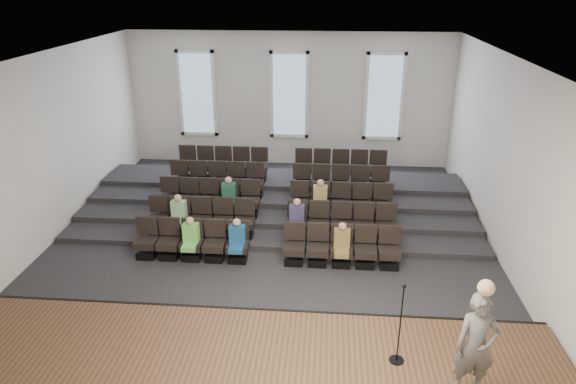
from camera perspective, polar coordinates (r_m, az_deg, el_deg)
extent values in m
plane|color=black|center=(13.87, -2.17, -6.50)|extent=(14.00, 14.00, 0.00)
cube|color=white|center=(12.22, -2.53, 14.43)|extent=(12.00, 14.00, 0.02)
cube|color=silver|center=(19.55, 0.16, 10.17)|extent=(12.00, 0.04, 5.00)
cube|color=silver|center=(6.75, -9.80, -17.14)|extent=(12.00, 0.04, 5.00)
cube|color=silver|center=(14.80, -26.20, 3.58)|extent=(0.04, 14.00, 5.00)
cube|color=silver|center=(13.52, 23.93, 2.29)|extent=(0.04, 14.00, 5.00)
cube|color=#4E3621|center=(9.63, -5.97, -20.15)|extent=(11.80, 3.60, 0.50)
cube|color=black|center=(10.97, -4.28, -13.88)|extent=(11.80, 0.06, 0.52)
cube|color=black|center=(15.89, -1.20, -2.16)|extent=(11.80, 4.80, 0.15)
cube|color=black|center=(16.34, -1.01, -1.15)|extent=(11.80, 3.75, 0.30)
cube|color=black|center=(16.78, -0.84, -0.19)|extent=(11.80, 2.70, 0.45)
cube|color=black|center=(17.24, -0.67, 0.72)|extent=(11.80, 1.65, 0.60)
cube|color=black|center=(14.01, -15.36, -6.61)|extent=(0.47, 0.43, 0.20)
cube|color=black|center=(13.86, -15.49, -5.49)|extent=(0.55, 0.50, 0.19)
cube|color=black|center=(13.85, -15.39, -3.59)|extent=(0.55, 0.08, 0.50)
cube|color=black|center=(13.82, -13.00, -6.77)|extent=(0.47, 0.43, 0.20)
cube|color=black|center=(13.67, -13.12, -5.64)|extent=(0.55, 0.50, 0.19)
cube|color=black|center=(13.66, -13.01, -3.72)|extent=(0.55, 0.08, 0.50)
cube|color=black|center=(13.66, -10.58, -6.94)|extent=(0.47, 0.43, 0.20)
cube|color=black|center=(13.51, -10.68, -5.80)|extent=(0.55, 0.50, 0.19)
cube|color=black|center=(13.50, -10.58, -3.84)|extent=(0.55, 0.08, 0.50)
cube|color=black|center=(13.52, -8.11, -7.09)|extent=(0.47, 0.43, 0.20)
cube|color=black|center=(13.37, -8.18, -5.94)|extent=(0.55, 0.50, 0.19)
cube|color=black|center=(13.36, -8.09, -3.97)|extent=(0.55, 0.08, 0.50)
cube|color=black|center=(13.41, -5.58, -7.23)|extent=(0.47, 0.43, 0.20)
cube|color=black|center=(13.25, -5.63, -6.07)|extent=(0.55, 0.50, 0.19)
cube|color=black|center=(13.24, -5.54, -4.08)|extent=(0.55, 0.08, 0.50)
cube|color=black|center=(13.24, 0.66, -7.52)|extent=(0.47, 0.43, 0.20)
cube|color=black|center=(13.09, 0.67, -6.35)|extent=(0.55, 0.50, 0.19)
cube|color=black|center=(13.08, 0.74, -4.34)|extent=(0.55, 0.08, 0.50)
cube|color=black|center=(13.22, 3.28, -7.62)|extent=(0.47, 0.43, 0.20)
cube|color=black|center=(13.07, 3.31, -6.45)|extent=(0.55, 0.50, 0.19)
cube|color=black|center=(13.06, 3.38, -4.43)|extent=(0.55, 0.08, 0.50)
cube|color=black|center=(13.23, 5.90, -7.70)|extent=(0.47, 0.43, 0.20)
cube|color=black|center=(13.07, 5.96, -6.53)|extent=(0.55, 0.50, 0.19)
cube|color=black|center=(13.06, 6.02, -4.51)|extent=(0.55, 0.08, 0.50)
cube|color=black|center=(13.26, 8.52, -7.77)|extent=(0.47, 0.43, 0.20)
cube|color=black|center=(13.10, 8.60, -6.60)|extent=(0.55, 0.50, 0.19)
cube|color=black|center=(13.09, 8.65, -4.59)|extent=(0.55, 0.08, 0.50)
cube|color=black|center=(13.32, 11.11, -7.81)|extent=(0.47, 0.43, 0.20)
cube|color=black|center=(13.16, 11.22, -6.65)|extent=(0.55, 0.50, 0.19)
cube|color=black|center=(13.15, 11.26, -4.65)|extent=(0.55, 0.08, 0.50)
cube|color=black|center=(14.81, -14.11, -4.13)|extent=(0.47, 0.43, 0.20)
cube|color=black|center=(14.67, -14.22, -3.05)|extent=(0.55, 0.50, 0.19)
cube|color=black|center=(14.68, -14.12, -1.25)|extent=(0.55, 0.08, 0.50)
cube|color=black|center=(14.63, -11.87, -4.25)|extent=(0.47, 0.43, 0.20)
cube|color=black|center=(14.49, -11.97, -3.16)|extent=(0.55, 0.50, 0.19)
cube|color=black|center=(14.51, -11.88, -1.35)|extent=(0.55, 0.08, 0.50)
cube|color=black|center=(14.48, -9.58, -4.38)|extent=(0.47, 0.43, 0.20)
cube|color=black|center=(14.34, -9.67, -3.27)|extent=(0.55, 0.50, 0.19)
cube|color=black|center=(14.35, -9.58, -1.44)|extent=(0.55, 0.08, 0.50)
cube|color=black|center=(14.35, -7.25, -4.49)|extent=(0.47, 0.43, 0.20)
cube|color=black|center=(14.21, -7.31, -3.38)|extent=(0.55, 0.50, 0.19)
cube|color=black|center=(14.22, -7.23, -1.53)|extent=(0.55, 0.08, 0.50)
cube|color=black|center=(14.24, -4.88, -4.60)|extent=(0.47, 0.43, 0.20)
cube|color=black|center=(14.10, -4.92, -3.48)|extent=(0.55, 0.50, 0.19)
cube|color=black|center=(14.11, -4.84, -1.62)|extent=(0.55, 0.08, 0.50)
cube|color=black|center=(14.09, 0.97, -4.84)|extent=(0.47, 0.43, 0.20)
cube|color=black|center=(13.94, 0.98, -3.71)|extent=(0.55, 0.50, 0.19)
cube|color=black|center=(13.95, 1.05, -1.82)|extent=(0.55, 0.08, 0.50)
cube|color=black|center=(14.06, 3.42, -4.93)|extent=(0.47, 0.43, 0.20)
cube|color=black|center=(13.92, 3.45, -3.80)|extent=(0.55, 0.50, 0.19)
cube|color=black|center=(13.93, 3.51, -1.91)|extent=(0.55, 0.08, 0.50)
cube|color=black|center=(14.07, 5.87, -5.00)|extent=(0.47, 0.43, 0.20)
cube|color=black|center=(13.93, 5.92, -3.88)|extent=(0.55, 0.50, 0.19)
cube|color=black|center=(13.94, 5.98, -1.98)|extent=(0.55, 0.08, 0.50)
cube|color=black|center=(14.10, 8.32, -5.07)|extent=(0.47, 0.43, 0.20)
cube|color=black|center=(13.96, 8.39, -3.95)|extent=(0.55, 0.50, 0.19)
cube|color=black|center=(13.97, 8.44, -2.06)|extent=(0.55, 0.08, 0.50)
cube|color=black|center=(14.16, 10.75, -5.13)|extent=(0.47, 0.43, 0.20)
cube|color=black|center=(14.01, 10.84, -4.01)|extent=(0.55, 0.50, 0.19)
cube|color=black|center=(14.03, 10.88, -2.13)|extent=(0.55, 0.08, 0.50)
cube|color=black|center=(15.64, -12.99, -1.91)|extent=(0.47, 0.42, 0.20)
cube|color=black|center=(15.51, -13.09, -0.87)|extent=(0.55, 0.50, 0.19)
cube|color=black|center=(15.54, -13.00, 0.83)|extent=(0.55, 0.08, 0.50)
cube|color=black|center=(15.47, -10.87, -2.00)|extent=(0.47, 0.42, 0.20)
cube|color=black|center=(15.35, -10.95, -0.95)|extent=(0.55, 0.50, 0.19)
cube|color=black|center=(15.37, -10.87, 0.76)|extent=(0.55, 0.08, 0.50)
cube|color=black|center=(15.33, -8.70, -2.09)|extent=(0.47, 0.42, 0.20)
cube|color=black|center=(15.20, -8.77, -1.03)|extent=(0.55, 0.50, 0.19)
cube|color=black|center=(15.23, -8.69, 0.70)|extent=(0.55, 0.08, 0.50)
cube|color=black|center=(15.20, -6.50, -2.18)|extent=(0.47, 0.42, 0.20)
cube|color=black|center=(15.07, -6.55, -1.11)|extent=(0.55, 0.50, 0.19)
cube|color=black|center=(15.10, -6.47, 0.63)|extent=(0.55, 0.08, 0.50)
cube|color=black|center=(15.10, -4.26, -2.27)|extent=(0.47, 0.42, 0.20)
cube|color=black|center=(14.97, -4.30, -1.19)|extent=(0.55, 0.50, 0.19)
cube|color=black|center=(15.00, -4.22, 0.56)|extent=(0.55, 0.08, 0.50)
cube|color=black|center=(14.96, 1.24, -2.47)|extent=(0.47, 0.42, 0.20)
cube|color=black|center=(14.83, 1.25, -1.38)|extent=(0.55, 0.50, 0.19)
cube|color=black|center=(14.86, 1.31, 0.39)|extent=(0.55, 0.08, 0.50)
cube|color=black|center=(14.94, 3.54, -2.54)|extent=(0.47, 0.42, 0.20)
cube|color=black|center=(14.81, 3.57, -1.46)|extent=(0.55, 0.50, 0.19)
cube|color=black|center=(14.84, 3.63, 0.32)|extent=(0.55, 0.08, 0.50)
cube|color=black|center=(14.94, 5.84, -2.62)|extent=(0.47, 0.42, 0.20)
cube|color=black|center=(14.81, 5.89, -1.53)|extent=(0.55, 0.50, 0.19)
cube|color=black|center=(14.84, 5.94, 0.24)|extent=(0.55, 0.08, 0.50)
cube|color=black|center=(14.97, 8.14, -2.68)|extent=(0.47, 0.42, 0.20)
cube|color=black|center=(14.84, 8.21, -1.60)|extent=(0.55, 0.50, 0.19)
cube|color=black|center=(14.87, 8.25, 0.17)|extent=(0.55, 0.08, 0.50)
cube|color=black|center=(15.02, 10.43, -2.75)|extent=(0.47, 0.42, 0.20)
cube|color=black|center=(14.89, 10.51, -1.67)|extent=(0.55, 0.50, 0.19)
cube|color=black|center=(14.92, 10.55, 0.09)|extent=(0.55, 0.08, 0.50)
cube|color=black|center=(16.50, -11.99, 0.08)|extent=(0.47, 0.42, 0.20)
cube|color=black|center=(16.38, -12.08, 1.08)|extent=(0.55, 0.50, 0.19)
cube|color=black|center=(16.42, -12.00, 2.68)|extent=(0.55, 0.08, 0.50)
cube|color=black|center=(16.34, -9.97, 0.02)|extent=(0.47, 0.42, 0.20)
cube|color=black|center=(16.22, -10.05, 1.03)|extent=(0.55, 0.50, 0.19)
cube|color=black|center=(16.27, -9.97, 2.64)|extent=(0.55, 0.08, 0.50)
cube|color=black|center=(16.20, -7.92, -0.05)|extent=(0.47, 0.42, 0.20)
cube|color=black|center=(16.08, -7.98, 0.97)|extent=(0.55, 0.50, 0.19)
cube|color=black|center=(16.13, -7.90, 2.60)|extent=(0.55, 0.08, 0.50)
cube|color=black|center=(16.08, -5.83, -0.12)|extent=(0.47, 0.42, 0.20)
cube|color=black|center=(15.96, -5.87, 0.91)|extent=(0.55, 0.50, 0.19)
cube|color=black|center=(16.01, -5.80, 2.55)|extent=(0.55, 0.08, 0.50)
cube|color=black|center=(15.99, -3.71, -0.19)|extent=(0.47, 0.42, 0.20)
cube|color=black|center=(15.87, -3.74, 0.84)|extent=(0.55, 0.50, 0.19)
cube|color=black|center=(15.91, -3.67, 2.49)|extent=(0.55, 0.08, 0.50)
cube|color=black|center=(15.85, 1.48, -0.36)|extent=(0.47, 0.42, 0.20)
cube|color=black|center=(15.73, 1.49, 0.68)|extent=(0.55, 0.50, 0.19)
cube|color=black|center=(15.78, 1.55, 2.35)|extent=(0.55, 0.08, 0.50)
cube|color=black|center=(15.83, 3.65, -0.43)|extent=(0.47, 0.42, 0.20)
cube|color=black|center=(15.71, 3.68, 0.61)|extent=(0.55, 0.50, 0.19)
cube|color=black|center=(15.76, 3.73, 2.28)|extent=(0.55, 0.08, 0.50)
cube|color=black|center=(15.84, 5.82, -0.49)|extent=(0.47, 0.42, 0.20)
cube|color=black|center=(15.72, 5.86, 0.54)|extent=(0.55, 0.50, 0.19)
cube|color=black|center=(15.76, 5.91, 2.21)|extent=(0.55, 0.08, 0.50)
cube|color=black|center=(15.86, 7.99, -0.56)|extent=(0.47, 0.42, 0.20)
cube|color=black|center=(15.74, 8.05, 0.47)|extent=(0.55, 0.50, 0.19)
cube|color=black|center=(15.79, 8.09, 2.14)|extent=(0.55, 0.08, 0.50)
cube|color=black|center=(15.91, 10.14, -0.63)|extent=(0.47, 0.42, 0.20)
cube|color=black|center=(15.79, 10.22, 0.40)|extent=(0.55, 0.50, 0.19)
cube|color=black|center=(15.84, 10.26, 2.06)|extent=(0.55, 0.08, 0.50)
cube|color=black|center=(17.37, -11.09, 1.88)|extent=(0.47, 0.42, 0.20)
cube|color=black|center=(17.27, -11.17, 2.84)|extent=(0.55, 0.50, 0.19)
cube|color=black|center=(17.33, -11.09, 4.35)|extent=(0.55, 0.08, 0.50)
cube|color=black|center=(17.22, -9.17, 1.83)|extent=(0.47, 0.42, 0.20)
cube|color=black|center=(17.12, -9.23, 2.80)|extent=(0.55, 0.50, 0.19)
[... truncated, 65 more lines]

